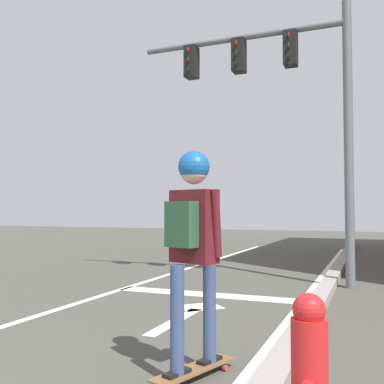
{
  "coord_description": "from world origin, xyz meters",
  "views": [
    {
      "loc": [
        3.87,
        -0.21,
        1.33
      ],
      "look_at": [
        1.57,
        5.46,
        1.59
      ],
      "focal_mm": 41.38,
      "sensor_mm": 36.0,
      "label": 1
    }
  ],
  "objects_px": {
    "fire_hydrant": "(310,375)",
    "traffic_signal_mast": "(281,86)",
    "skater": "(193,228)",
    "skateboard": "(194,370)"
  },
  "relations": [
    {
      "from": "fire_hydrant",
      "to": "traffic_signal_mast",
      "type": "bearing_deg",
      "value": 101.99
    },
    {
      "from": "traffic_signal_mast",
      "to": "fire_hydrant",
      "type": "relative_size",
      "value": 5.73
    },
    {
      "from": "skater",
      "to": "fire_hydrant",
      "type": "relative_size",
      "value": 1.97
    },
    {
      "from": "skater",
      "to": "traffic_signal_mast",
      "type": "relative_size",
      "value": 0.34
    },
    {
      "from": "traffic_signal_mast",
      "to": "fire_hydrant",
      "type": "height_order",
      "value": "traffic_signal_mast"
    },
    {
      "from": "skateboard",
      "to": "traffic_signal_mast",
      "type": "bearing_deg",
      "value": 92.27
    },
    {
      "from": "skateboard",
      "to": "fire_hydrant",
      "type": "bearing_deg",
      "value": -39.25
    },
    {
      "from": "fire_hydrant",
      "to": "skateboard",
      "type": "bearing_deg",
      "value": 140.75
    },
    {
      "from": "traffic_signal_mast",
      "to": "skateboard",
      "type": "bearing_deg",
      "value": -87.73
    },
    {
      "from": "skateboard",
      "to": "traffic_signal_mast",
      "type": "height_order",
      "value": "traffic_signal_mast"
    }
  ]
}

